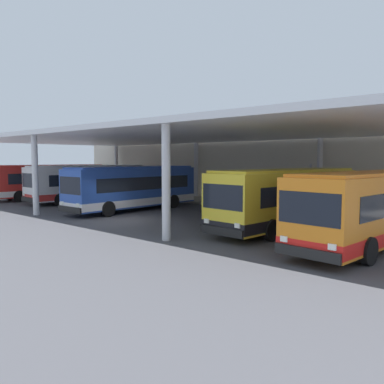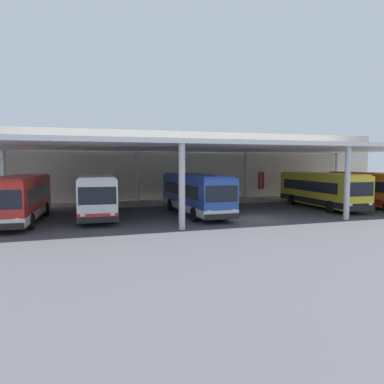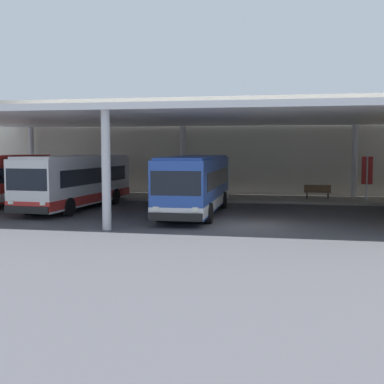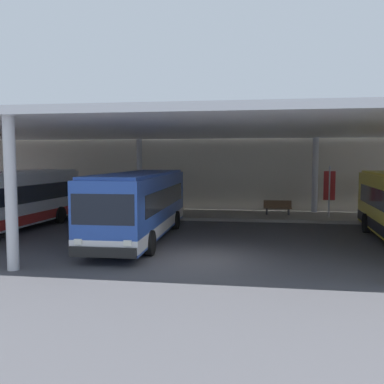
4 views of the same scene
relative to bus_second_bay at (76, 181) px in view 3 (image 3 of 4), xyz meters
name	(u,v)px [view 3 (image 3 of 4)]	position (x,y,z in m)	size (l,w,h in m)	color
ground_plane	(251,225)	(10.72, -4.56, -1.66)	(200.00, 200.00, 0.00)	#47474C
platform_kerb	(264,199)	(10.72, 7.19, -1.57)	(42.00, 4.50, 0.18)	gray
station_building_facade	(267,146)	(10.72, 10.44, 2.08)	(48.00, 1.60, 7.47)	beige
canopy_shelter	(259,118)	(10.72, 0.94, 3.66)	(40.00, 17.00, 5.55)	silver
bus_second_bay	(76,181)	(0.00, 0.00, 0.00)	(3.21, 10.67, 3.17)	white
bus_middle_bay	(195,184)	(7.42, -1.10, 0.00)	(2.86, 10.57, 3.17)	#284CA8
bench_waiting	(317,191)	(14.32, 7.26, -0.99)	(1.80, 0.45, 0.92)	brown
banner_sign	(367,173)	(17.39, 6.38, 0.32)	(0.70, 0.12, 3.20)	#B2B2B7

